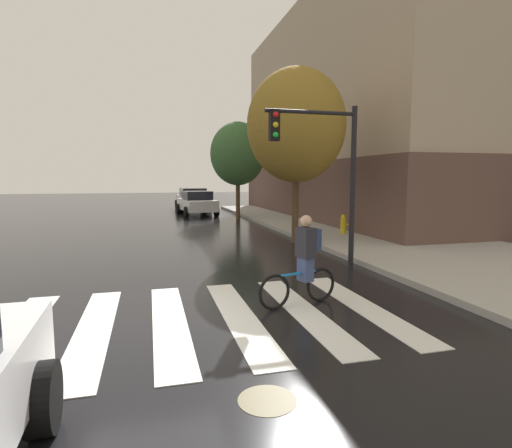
# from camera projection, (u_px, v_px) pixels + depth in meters

# --- Properties ---
(ground_plane) EXTENTS (120.00, 120.00, 0.00)m
(ground_plane) POSITION_uv_depth(u_px,v_px,m) (152.00, 324.00, 6.59)
(ground_plane) COLOR black
(crosswalk_stripes) EXTENTS (7.57, 4.18, 0.01)m
(crosswalk_stripes) POSITION_uv_depth(u_px,v_px,m) (170.00, 322.00, 6.66)
(crosswalk_stripes) COLOR silver
(crosswalk_stripes) RESTS_ON ground
(manhole_cover) EXTENTS (0.64, 0.64, 0.01)m
(manhole_cover) POSITION_uv_depth(u_px,v_px,m) (267.00, 400.00, 4.34)
(manhole_cover) COLOR #473D1E
(manhole_cover) RESTS_ON ground
(sedan_mid) EXTENTS (2.41, 4.59, 1.54)m
(sedan_mid) POSITION_uv_depth(u_px,v_px,m) (197.00, 203.00, 25.84)
(sedan_mid) COLOR silver
(sedan_mid) RESTS_ON ground
(sedan_far) EXTENTS (2.37, 4.76, 1.62)m
(sedan_far) POSITION_uv_depth(u_px,v_px,m) (193.00, 199.00, 29.88)
(sedan_far) COLOR #B7B7BC
(sedan_far) RESTS_ON ground
(cyclist) EXTENTS (1.67, 0.49, 1.69)m
(cyclist) POSITION_uv_depth(u_px,v_px,m) (304.00, 260.00, 7.54)
(cyclist) COLOR black
(cyclist) RESTS_ON ground
(traffic_light_near) EXTENTS (2.47, 0.28, 4.20)m
(traffic_light_near) POSITION_uv_depth(u_px,v_px,m) (324.00, 159.00, 10.30)
(traffic_light_near) COLOR black
(traffic_light_near) RESTS_ON ground
(fire_hydrant) EXTENTS (0.33, 0.22, 0.78)m
(fire_hydrant) POSITION_uv_depth(u_px,v_px,m) (343.00, 224.00, 16.16)
(fire_hydrant) COLOR gold
(fire_hydrant) RESTS_ON sidewalk
(street_tree_near) EXTENTS (3.52, 3.52, 6.25)m
(street_tree_near) POSITION_uv_depth(u_px,v_px,m) (296.00, 126.00, 14.41)
(street_tree_near) COLOR #4C3823
(street_tree_near) RESTS_ON ground
(street_tree_mid) EXTENTS (3.09, 3.09, 5.50)m
(street_tree_mid) POSITION_uv_depth(u_px,v_px,m) (238.00, 154.00, 22.87)
(street_tree_mid) COLOR #4C3823
(street_tree_mid) RESTS_ON ground
(corner_building) EXTENTS (17.92, 21.50, 12.11)m
(corner_building) POSITION_uv_depth(u_px,v_px,m) (429.00, 119.00, 25.20)
(corner_building) COLOR brown
(corner_building) RESTS_ON ground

